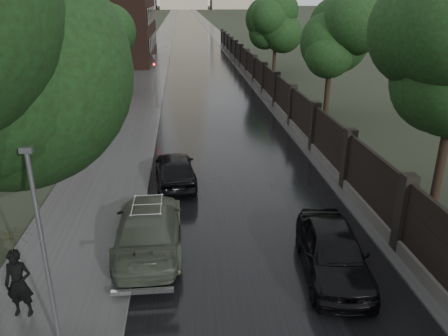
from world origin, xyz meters
TOP-DOWN VIEW (x-y plane):
  - road at (0.00, 190.00)m, footprint 8.00×420.00m
  - sidewalk_left at (-6.00, 190.00)m, footprint 4.00×420.00m
  - verge_right at (5.50, 190.00)m, footprint 3.00×420.00m
  - fence_right at (4.60, 32.01)m, footprint 0.45×75.72m
  - tree_left_far at (-8.00, 30.00)m, footprint 4.25×4.25m
  - tree_right_b at (7.50, 22.00)m, footprint 4.08×4.08m
  - tree_right_c at (7.50, 40.00)m, footprint 4.08×4.08m
  - lamp_post at (-5.40, 1.50)m, footprint 0.25×0.12m
  - traffic_light at (-4.30, 24.99)m, footprint 0.16×0.32m
  - volga_sedan at (-3.60, 5.99)m, footprint 2.23×5.29m
  - hatchback_left at (-2.78, 11.23)m, footprint 2.05×4.37m
  - car_right_near at (1.98, 3.97)m, footprint 2.27×4.66m
  - pedestrian_umbrella at (-6.61, 2.75)m, footprint 1.16×1.18m

SIDE VIEW (x-z plane):
  - road at x=0.00m, z-range 0.00..0.02m
  - verge_right at x=5.50m, z-range 0.00..0.08m
  - sidewalk_left at x=-6.00m, z-range 0.00..0.16m
  - hatchback_left at x=-2.78m, z-range 0.00..1.44m
  - volga_sedan at x=-3.60m, z-range 0.00..1.52m
  - car_right_near at x=1.98m, z-range 0.00..1.53m
  - fence_right at x=4.60m, z-range -0.34..2.36m
  - pedestrian_umbrella at x=-6.61m, z-range 0.64..3.57m
  - traffic_light at x=-4.30m, z-range 0.40..4.40m
  - lamp_post at x=-5.40m, z-range 0.12..5.23m
  - tree_right_b at x=7.50m, z-range 1.44..8.46m
  - tree_right_c at x=7.50m, z-range 1.44..8.46m
  - tree_left_far at x=-8.00m, z-range 1.55..8.94m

